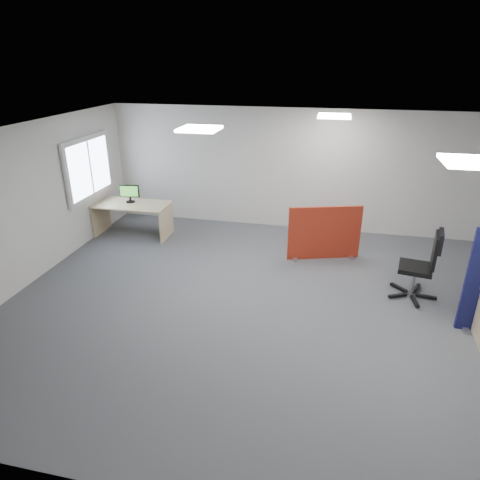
% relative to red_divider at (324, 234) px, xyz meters
% --- Properties ---
extents(floor, '(9.00, 9.00, 0.00)m').
position_rel_red_divider_xyz_m(floor, '(-0.50, -1.93, -0.52)').
color(floor, '#53565B').
rests_on(floor, ground).
extents(ceiling, '(9.00, 7.00, 0.02)m').
position_rel_red_divider_xyz_m(ceiling, '(-0.50, -1.93, 2.18)').
color(ceiling, white).
rests_on(ceiling, wall_back).
extents(wall_back, '(9.00, 0.02, 2.70)m').
position_rel_red_divider_xyz_m(wall_back, '(-0.50, 1.57, 0.83)').
color(wall_back, silver).
rests_on(wall_back, floor).
extents(wall_front, '(9.00, 0.02, 2.70)m').
position_rel_red_divider_xyz_m(wall_front, '(-0.50, -5.43, 0.83)').
color(wall_front, silver).
rests_on(wall_front, floor).
extents(wall_left, '(0.02, 7.00, 2.70)m').
position_rel_red_divider_xyz_m(wall_left, '(-5.00, -1.93, 0.83)').
color(wall_left, silver).
rests_on(wall_left, floor).
extents(window, '(0.06, 1.70, 1.30)m').
position_rel_red_divider_xyz_m(window, '(-4.94, 0.07, 1.03)').
color(window, white).
rests_on(window, wall_left).
extents(ceiling_lights, '(4.10, 4.10, 0.04)m').
position_rel_red_divider_xyz_m(ceiling_lights, '(-0.17, -1.27, 2.15)').
color(ceiling_lights, white).
rests_on(ceiling_lights, ceiling).
extents(red_divider, '(1.38, 0.47, 1.07)m').
position_rel_red_divider_xyz_m(red_divider, '(0.00, 0.00, 0.00)').
color(red_divider, maroon).
rests_on(red_divider, floor).
extents(second_desk, '(1.63, 0.81, 0.73)m').
position_rel_red_divider_xyz_m(second_desk, '(-4.18, 0.35, 0.03)').
color(second_desk, tan).
rests_on(second_desk, floor).
extents(monitor_second, '(0.43, 0.19, 0.39)m').
position_rel_red_divider_xyz_m(monitor_second, '(-4.25, 0.41, 0.42)').
color(monitor_second, black).
rests_on(monitor_second, second_desk).
extents(office_chair, '(0.78, 0.78, 1.19)m').
position_rel_red_divider_xyz_m(office_chair, '(1.62, -1.19, 0.15)').
color(office_chair, black).
rests_on(office_chair, floor).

